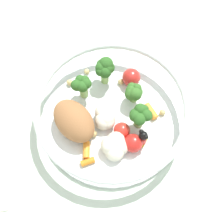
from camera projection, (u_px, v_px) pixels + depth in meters
The scene contains 2 objects.
ground_plane at pixel (125, 123), 0.58m from camera, with size 2.40×2.40×0.00m, color silver.
food_container at pixel (109, 113), 0.55m from camera, with size 0.26×0.26×0.07m.
Camera 1 is at (-0.18, 0.15, 0.53)m, focal length 51.95 mm.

